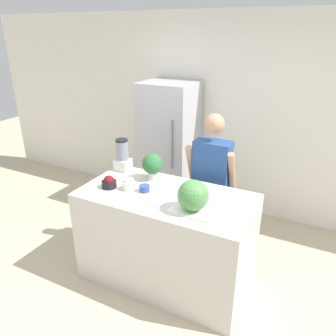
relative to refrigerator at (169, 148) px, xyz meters
name	(u,v)px	position (x,y,z in m)	size (l,w,h in m)	color
ground_plane	(146,304)	(0.66, -1.79, -0.88)	(14.00, 14.00, 0.00)	beige
wall_back	(226,117)	(0.66, 0.37, 0.42)	(8.00, 0.06, 2.60)	white
counter_island	(166,238)	(0.66, -1.37, -0.40)	(1.62, 0.83, 0.96)	beige
refrigerator	(169,148)	(0.00, 0.00, 0.00)	(0.69, 0.67, 1.76)	#B7B7BC
person	(211,184)	(0.87, -0.71, -0.06)	(0.52, 0.26, 1.60)	#333338
cutting_board	(193,210)	(1.00, -1.54, 0.09)	(0.38, 0.24, 0.01)	white
watermelon	(193,195)	(1.00, -1.53, 0.22)	(0.26, 0.26, 0.26)	#4C8C47
bowl_cherries	(109,183)	(0.10, -1.49, 0.13)	(0.14, 0.14, 0.12)	black
bowl_cream	(129,184)	(0.30, -1.44, 0.13)	(0.13, 0.13, 0.12)	white
bowl_small_blue	(145,188)	(0.45, -1.41, 0.11)	(0.10, 0.10, 0.06)	#334C9E
blender	(122,156)	(-0.02, -1.07, 0.24)	(0.15, 0.15, 0.35)	silver
potted_plant	(152,165)	(0.39, -1.14, 0.24)	(0.21, 0.21, 0.27)	beige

